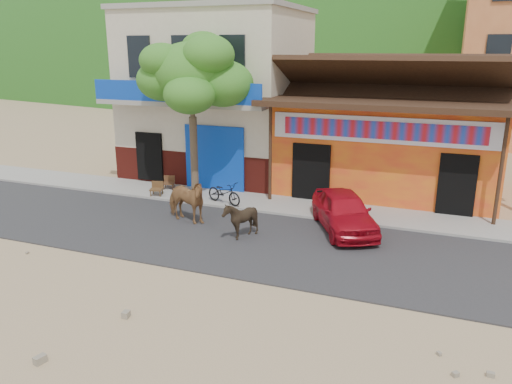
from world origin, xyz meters
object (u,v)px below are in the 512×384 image
tree (193,117)px  cafe_chair_left (156,183)px  red_car (344,211)px  cafe_chair_right (168,177)px  cow_tan (185,200)px  cow_dark (240,220)px  scooter (224,193)px

tree → cafe_chair_left: bearing=-160.3°
red_car → cafe_chair_right: red_car is taller
cow_tan → cow_dark: 2.35m
cow_tan → red_car: 5.10m
cow_dark → red_car: (2.74, 1.82, 0.03)m
tree → scooter: tree is taller
cafe_chair_left → red_car: bearing=-23.5°
red_car → cafe_chair_left: red_car is taller
cow_dark → tree: bearing=-156.4°
red_car → cow_tan: bearing=165.4°
cow_dark → scooter: bearing=-168.1°
cow_tan → cafe_chair_right: (-2.44, 3.04, -0.19)m
tree → scooter: (1.44, -0.50, -2.59)m
tree → cow_tan: 3.60m
cow_dark → cafe_chair_left: bearing=-141.9°
cafe_chair_right → cow_dark: bearing=-58.4°
cow_tan → cafe_chair_left: bearing=63.2°
cow_dark → cafe_chair_right: size_ratio=1.27×
scooter → red_car: bearing=-82.0°
red_car → scooter: bearing=141.1°
cow_dark → red_car: red_car is taller
cow_dark → cafe_chair_left: size_ratio=1.22×
red_car → cafe_chair_left: size_ratio=3.75×
tree → red_car: 6.60m
cow_tan → scooter: bearing=1.4°
scooter → cafe_chair_right: 3.05m
cafe_chair_right → tree: bearing=-38.5°
tree → cow_tan: tree is taller
scooter → cafe_chair_right: bearing=90.6°
tree → cow_dark: tree is taller
cow_tan → scooter: cow_tan is taller
tree → red_car: (5.96, -1.41, -2.47)m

